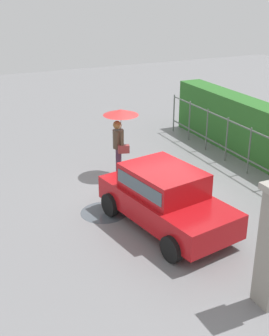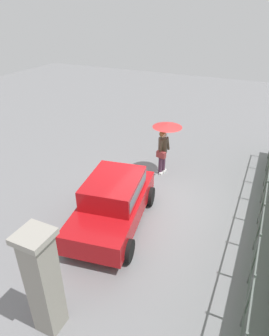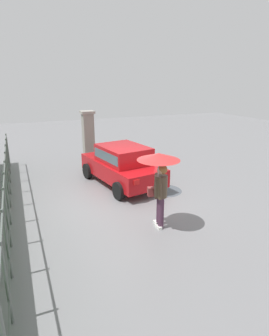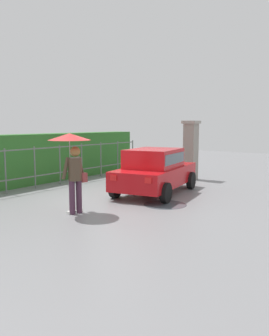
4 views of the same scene
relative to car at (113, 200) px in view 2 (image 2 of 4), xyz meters
name	(u,v)px [view 2 (image 2 of 4)]	position (x,y,z in m)	size (l,w,h in m)	color
ground_plane	(153,202)	(-1.45, 0.69, -0.80)	(40.00, 40.00, 0.00)	slate
car	(113,200)	(0.00, 0.00, 0.00)	(3.93, 2.36, 1.48)	#B71116
pedestrian	(165,136)	(-3.45, 0.30, 0.74)	(1.08, 1.08, 2.05)	#47283D
gate_pillar	(43,282)	(3.38, 0.40, 0.44)	(0.60, 0.60, 2.42)	gray
fence_section	(261,212)	(-1.17, 3.91, 0.02)	(10.67, 0.05, 1.50)	#59605B
puddle_near	(103,192)	(-1.23, -1.13, -0.80)	(1.23, 1.23, 0.00)	#4C545B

